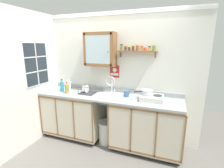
{
  "coord_description": "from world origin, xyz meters",
  "views": [
    {
      "loc": [
        1.09,
        -2.29,
        1.88
      ],
      "look_at": [
        0.04,
        0.54,
        1.15
      ],
      "focal_mm": 26.32,
      "sensor_mm": 36.0,
      "label": 1
    }
  ],
  "objects_px": {
    "bottle_juice_amber_0": "(67,88)",
    "bottle_opaque_white_1": "(69,85)",
    "wall_cabinet": "(100,49)",
    "warning_sign": "(115,72)",
    "bottle_detergent_teal_2": "(62,86)",
    "dish_rack": "(87,92)",
    "hot_plate_stove": "(152,98)",
    "mug": "(126,94)",
    "saucepan": "(147,92)",
    "trash_bin": "(106,132)",
    "sink": "(110,96)"
  },
  "relations": [
    {
      "from": "saucepan",
      "to": "warning_sign",
      "type": "height_order",
      "value": "warning_sign"
    },
    {
      "from": "bottle_juice_amber_0",
      "to": "warning_sign",
      "type": "bearing_deg",
      "value": 26.54
    },
    {
      "from": "hot_plate_stove",
      "to": "warning_sign",
      "type": "relative_size",
      "value": 1.57
    },
    {
      "from": "dish_rack",
      "to": "warning_sign",
      "type": "height_order",
      "value": "warning_sign"
    },
    {
      "from": "sink",
      "to": "hot_plate_stove",
      "type": "relative_size",
      "value": 1.39
    },
    {
      "from": "bottle_detergent_teal_2",
      "to": "dish_rack",
      "type": "bearing_deg",
      "value": 5.23
    },
    {
      "from": "sink",
      "to": "bottle_juice_amber_0",
      "type": "xyz_separation_m",
      "value": [
        -0.84,
        -0.15,
        0.12
      ]
    },
    {
      "from": "sink",
      "to": "trash_bin",
      "type": "height_order",
      "value": "sink"
    },
    {
      "from": "dish_rack",
      "to": "hot_plate_stove",
      "type": "bearing_deg",
      "value": 1.13
    },
    {
      "from": "wall_cabinet",
      "to": "warning_sign",
      "type": "height_order",
      "value": "wall_cabinet"
    },
    {
      "from": "bottle_detergent_teal_2",
      "to": "mug",
      "type": "xyz_separation_m",
      "value": [
        1.31,
        0.12,
        -0.06
      ]
    },
    {
      "from": "saucepan",
      "to": "bottle_opaque_white_1",
      "type": "height_order",
      "value": "bottle_opaque_white_1"
    },
    {
      "from": "hot_plate_stove",
      "to": "bottle_detergent_teal_2",
      "type": "distance_m",
      "value": 1.78
    },
    {
      "from": "warning_sign",
      "to": "wall_cabinet",
      "type": "bearing_deg",
      "value": -153.48
    },
    {
      "from": "hot_plate_stove",
      "to": "trash_bin",
      "type": "xyz_separation_m",
      "value": [
        -0.82,
        -0.07,
        -0.77
      ]
    },
    {
      "from": "wall_cabinet",
      "to": "bottle_juice_amber_0",
      "type": "bearing_deg",
      "value": -153.45
    },
    {
      "from": "bottle_opaque_white_1",
      "to": "bottle_detergent_teal_2",
      "type": "xyz_separation_m",
      "value": [
        -0.08,
        -0.12,
        0.01
      ]
    },
    {
      "from": "dish_rack",
      "to": "wall_cabinet",
      "type": "distance_m",
      "value": 0.85
    },
    {
      "from": "dish_rack",
      "to": "mug",
      "type": "relative_size",
      "value": 2.28
    },
    {
      "from": "saucepan",
      "to": "hot_plate_stove",
      "type": "bearing_deg",
      "value": -13.64
    },
    {
      "from": "bottle_opaque_white_1",
      "to": "dish_rack",
      "type": "height_order",
      "value": "bottle_opaque_white_1"
    },
    {
      "from": "mug",
      "to": "trash_bin",
      "type": "height_order",
      "value": "mug"
    },
    {
      "from": "saucepan",
      "to": "bottle_opaque_white_1",
      "type": "bearing_deg",
      "value": 179.32
    },
    {
      "from": "hot_plate_stove",
      "to": "mug",
      "type": "bearing_deg",
      "value": 173.72
    },
    {
      "from": "bottle_detergent_teal_2",
      "to": "wall_cabinet",
      "type": "distance_m",
      "value": 1.07
    },
    {
      "from": "hot_plate_stove",
      "to": "warning_sign",
      "type": "bearing_deg",
      "value": 160.06
    },
    {
      "from": "bottle_opaque_white_1",
      "to": "warning_sign",
      "type": "xyz_separation_m",
      "value": [
        0.92,
        0.24,
        0.3
      ]
    },
    {
      "from": "mug",
      "to": "wall_cabinet",
      "type": "bearing_deg",
      "value": 169.09
    },
    {
      "from": "saucepan",
      "to": "bottle_juice_amber_0",
      "type": "distance_m",
      "value": 1.53
    },
    {
      "from": "dish_rack",
      "to": "warning_sign",
      "type": "xyz_separation_m",
      "value": [
        0.46,
        0.31,
        0.37
      ]
    },
    {
      "from": "dish_rack",
      "to": "mug",
      "type": "height_order",
      "value": "dish_rack"
    },
    {
      "from": "bottle_detergent_teal_2",
      "to": "mug",
      "type": "distance_m",
      "value": 1.32
    },
    {
      "from": "dish_rack",
      "to": "mug",
      "type": "xyz_separation_m",
      "value": [
        0.78,
        0.08,
        0.02
      ]
    },
    {
      "from": "hot_plate_stove",
      "to": "bottle_detergent_teal_2",
      "type": "bearing_deg",
      "value": -177.63
    },
    {
      "from": "hot_plate_stove",
      "to": "bottle_juice_amber_0",
      "type": "distance_m",
      "value": 1.62
    },
    {
      "from": "bottle_juice_amber_0",
      "to": "trash_bin",
      "type": "distance_m",
      "value": 1.15
    },
    {
      "from": "bottle_detergent_teal_2",
      "to": "sink",
      "type": "bearing_deg",
      "value": 4.82
    },
    {
      "from": "sink",
      "to": "dish_rack",
      "type": "height_order",
      "value": "sink"
    },
    {
      "from": "saucepan",
      "to": "dish_rack",
      "type": "relative_size",
      "value": 1.04
    },
    {
      "from": "dish_rack",
      "to": "trash_bin",
      "type": "height_order",
      "value": "dish_rack"
    },
    {
      "from": "bottle_opaque_white_1",
      "to": "warning_sign",
      "type": "distance_m",
      "value": 0.99
    },
    {
      "from": "bottle_juice_amber_0",
      "to": "warning_sign",
      "type": "xyz_separation_m",
      "value": [
        0.84,
        0.42,
        0.31
      ]
    },
    {
      "from": "bottle_detergent_teal_2",
      "to": "warning_sign",
      "type": "distance_m",
      "value": 1.1
    },
    {
      "from": "bottle_juice_amber_0",
      "to": "bottle_opaque_white_1",
      "type": "relative_size",
      "value": 0.97
    },
    {
      "from": "bottle_juice_amber_0",
      "to": "wall_cabinet",
      "type": "distance_m",
      "value": 0.99
    },
    {
      "from": "bottle_juice_amber_0",
      "to": "wall_cabinet",
      "type": "height_order",
      "value": "wall_cabinet"
    },
    {
      "from": "saucepan",
      "to": "trash_bin",
      "type": "distance_m",
      "value": 1.13
    },
    {
      "from": "bottle_opaque_white_1",
      "to": "warning_sign",
      "type": "height_order",
      "value": "warning_sign"
    },
    {
      "from": "hot_plate_stove",
      "to": "bottle_opaque_white_1",
      "type": "relative_size",
      "value": 1.63
    },
    {
      "from": "wall_cabinet",
      "to": "bottle_detergent_teal_2",
      "type": "bearing_deg",
      "value": -162.94
    }
  ]
}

